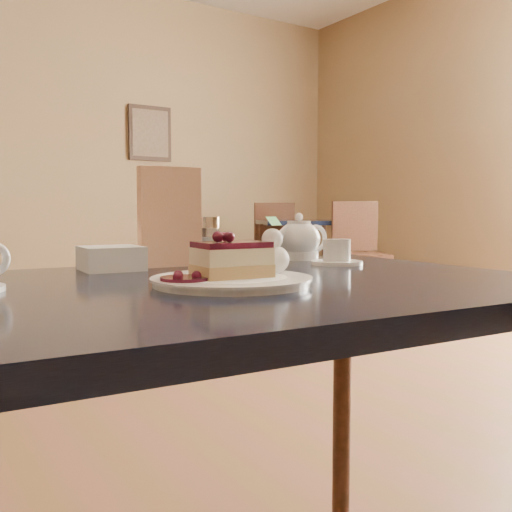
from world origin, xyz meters
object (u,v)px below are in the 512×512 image
main_table (219,326)px  bg_table_far_right (311,290)px  dessert_plate (232,281)px  cheesecake_slice (232,260)px  tea_set (306,243)px

main_table → bg_table_far_right: 4.52m
main_table → dessert_plate: (-0.00, -0.05, 0.08)m
cheesecake_slice → bg_table_far_right: size_ratio=0.07×
tea_set → cheesecake_slice: bearing=-142.0°
dessert_plate → cheesecake_slice: cheesecake_slice is taller
dessert_plate → tea_set: 0.47m
dessert_plate → tea_set: size_ratio=0.96×
cheesecake_slice → main_table: bearing=90.0°
tea_set → bg_table_far_right: tea_set is taller
tea_set → bg_table_far_right: 4.12m
dessert_plate → tea_set: tea_set is taller
dessert_plate → bg_table_far_right: (2.91, 3.46, -0.64)m
main_table → dessert_plate: 0.09m
main_table → dessert_plate: dessert_plate is taller
main_table → tea_set: bearing=37.0°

